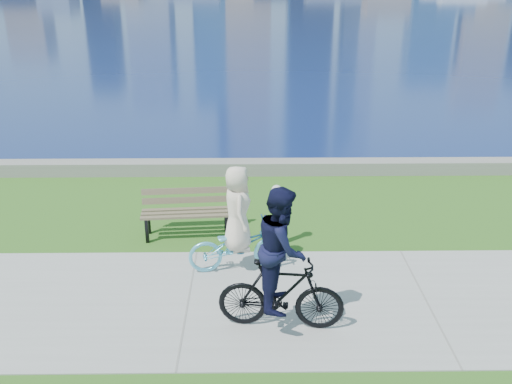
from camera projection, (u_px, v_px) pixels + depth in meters
ground at (426, 301)px, 9.57m from camera, size 320.00×320.00×0.00m
concrete_path at (426, 301)px, 9.57m from camera, size 80.00×3.50×0.02m
seawall at (360, 167)px, 15.24m from camera, size 90.00×0.50×0.35m
bay_water at (270, 1)px, 76.15m from camera, size 320.00×131.00×0.01m
park_bench at (187, 209)px, 11.69m from camera, size 1.88×0.77×0.95m
bollard_lamp at (276, 211)px, 11.17m from camera, size 0.21×0.21×1.30m
cyclist_woman at (238, 233)px, 10.26m from camera, size 0.89×1.88×2.01m
cyclist_man at (281, 272)px, 8.53m from camera, size 0.80×1.98×2.33m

